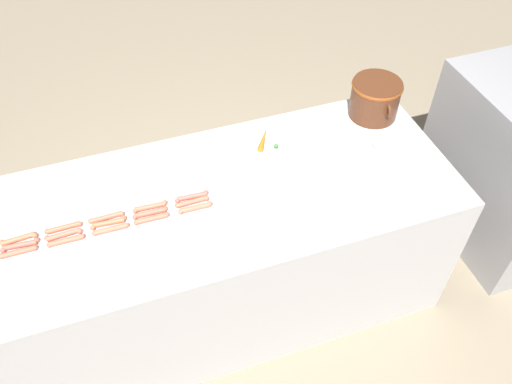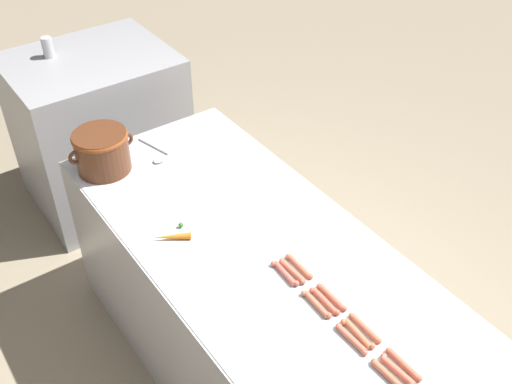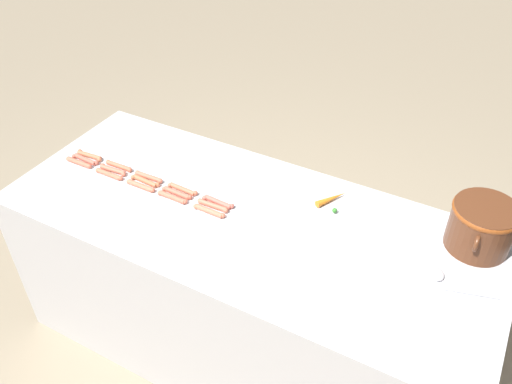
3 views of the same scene
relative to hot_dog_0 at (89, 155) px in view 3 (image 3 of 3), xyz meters
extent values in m
plane|color=gray|center=(0.02, 0.93, -0.93)|extent=(20.00, 20.00, 0.00)
cube|color=#BCBCC1|center=(0.02, 0.93, -0.47)|extent=(0.93, 2.25, 0.91)
cube|color=silver|center=(0.02, 0.93, -0.01)|extent=(0.91, 2.20, 0.00)
cylinder|color=#CF714E|center=(0.00, 0.00, 0.00)|extent=(0.03, 0.14, 0.02)
sphere|color=#CF714E|center=(0.00, -0.07, 0.00)|extent=(0.02, 0.02, 0.02)
sphere|color=#CF714E|center=(0.00, 0.07, 0.00)|extent=(0.02, 0.02, 0.02)
cylinder|color=#D36C4D|center=(0.00, 0.19, 0.00)|extent=(0.03, 0.14, 0.02)
sphere|color=#D36C4D|center=(0.00, 0.12, 0.00)|extent=(0.02, 0.02, 0.02)
sphere|color=#D36C4D|center=(0.00, 0.26, 0.00)|extent=(0.02, 0.02, 0.02)
cylinder|color=#D06C52|center=(0.00, 0.38, 0.00)|extent=(0.03, 0.14, 0.02)
sphere|color=#D06C52|center=(0.00, 0.31, 0.00)|extent=(0.02, 0.02, 0.02)
sphere|color=#D06C52|center=(0.00, 0.45, 0.00)|extent=(0.02, 0.02, 0.02)
cylinder|color=#CF6D4F|center=(0.00, 0.58, 0.00)|extent=(0.03, 0.14, 0.02)
sphere|color=#CF6D4F|center=(0.01, 0.51, 0.00)|extent=(0.02, 0.02, 0.02)
sphere|color=#CF6D4F|center=(0.00, 0.65, 0.00)|extent=(0.02, 0.02, 0.02)
cylinder|color=#D56555|center=(0.00, 0.78, 0.00)|extent=(0.03, 0.14, 0.02)
sphere|color=#D56555|center=(0.01, 0.71, 0.00)|extent=(0.02, 0.02, 0.02)
sphere|color=#D56555|center=(0.00, 0.85, 0.00)|extent=(0.02, 0.02, 0.02)
cylinder|color=#CB6553|center=(0.04, 0.01, 0.00)|extent=(0.03, 0.14, 0.02)
sphere|color=#CB6553|center=(0.04, -0.06, 0.00)|extent=(0.02, 0.02, 0.02)
sphere|color=#CB6553|center=(0.03, 0.08, 0.00)|extent=(0.02, 0.02, 0.02)
cylinder|color=#D66E55|center=(0.04, 0.19, 0.00)|extent=(0.03, 0.14, 0.02)
sphere|color=#D66E55|center=(0.04, 0.12, 0.00)|extent=(0.02, 0.02, 0.02)
sphere|color=#D66E55|center=(0.04, 0.26, 0.00)|extent=(0.02, 0.02, 0.02)
cylinder|color=#CF714C|center=(0.04, 0.38, 0.00)|extent=(0.03, 0.14, 0.02)
sphere|color=#CF714C|center=(0.04, 0.31, 0.00)|extent=(0.02, 0.02, 0.02)
sphere|color=#CF714C|center=(0.03, 0.45, 0.00)|extent=(0.02, 0.02, 0.02)
cylinder|color=#D6664F|center=(0.04, 0.57, 0.00)|extent=(0.03, 0.14, 0.02)
sphere|color=#D6664F|center=(0.04, 0.50, 0.00)|extent=(0.02, 0.02, 0.02)
sphere|color=#D6664F|center=(0.04, 0.64, 0.00)|extent=(0.02, 0.02, 0.02)
cylinder|color=#D06D53|center=(0.04, 0.77, 0.00)|extent=(0.03, 0.14, 0.02)
sphere|color=#D06D53|center=(0.03, 0.70, 0.00)|extent=(0.02, 0.02, 0.02)
sphere|color=#D06D53|center=(0.04, 0.84, 0.00)|extent=(0.02, 0.02, 0.02)
cylinder|color=#D2694F|center=(0.07, 0.00, 0.00)|extent=(0.02, 0.14, 0.02)
sphere|color=#D2694F|center=(0.07, -0.07, 0.00)|extent=(0.02, 0.02, 0.02)
sphere|color=#D2694F|center=(0.07, 0.07, 0.00)|extent=(0.02, 0.02, 0.02)
cylinder|color=#D76B4E|center=(0.08, 0.20, 0.00)|extent=(0.03, 0.14, 0.02)
sphere|color=#D76B4E|center=(0.08, 0.13, 0.00)|extent=(0.02, 0.02, 0.02)
sphere|color=#D76B4E|center=(0.08, 0.27, 0.00)|extent=(0.02, 0.02, 0.02)
cylinder|color=#D56E51|center=(0.08, 0.39, 0.00)|extent=(0.03, 0.14, 0.02)
sphere|color=#D56E51|center=(0.08, 0.32, 0.00)|extent=(0.02, 0.02, 0.02)
sphere|color=#D56E51|center=(0.08, 0.46, 0.00)|extent=(0.02, 0.02, 0.02)
cylinder|color=#D4694E|center=(0.07, 0.57, 0.00)|extent=(0.03, 0.14, 0.02)
sphere|color=#D4694E|center=(0.08, 0.50, 0.00)|extent=(0.02, 0.02, 0.02)
sphere|color=#D4694E|center=(0.07, 0.64, 0.00)|extent=(0.02, 0.02, 0.02)
cylinder|color=#D66F53|center=(0.08, 0.77, 0.00)|extent=(0.03, 0.14, 0.02)
sphere|color=#D66F53|center=(0.08, 0.70, 0.00)|extent=(0.02, 0.02, 0.02)
sphere|color=#D66F53|center=(0.07, 0.84, 0.00)|extent=(0.02, 0.02, 0.02)
cylinder|color=#562D19|center=(-0.28, 1.86, 0.09)|extent=(0.26, 0.26, 0.21)
torus|color=brown|center=(-0.28, 1.86, 0.18)|extent=(0.27, 0.27, 0.03)
torus|color=#562D19|center=(-0.41, 1.86, 0.11)|extent=(0.08, 0.02, 0.08)
torus|color=#562D19|center=(-0.15, 1.86, 0.11)|extent=(0.08, 0.02, 0.08)
cylinder|color=#B7B7BC|center=(0.00, 1.90, -0.01)|extent=(0.07, 0.22, 0.01)
ellipsoid|color=#B7B7BC|center=(-0.03, 1.77, 0.00)|extent=(0.08, 0.07, 0.02)
cone|color=orange|center=(-0.26, 1.23, 0.00)|extent=(0.16, 0.11, 0.03)
sphere|color=#387F2D|center=(-0.19, 1.27, 0.00)|extent=(0.02, 0.02, 0.02)
camera|label=1|loc=(1.65, 0.53, 1.80)|focal=36.59mm
camera|label=2|loc=(-1.07, -0.54, 1.77)|focal=42.45mm
camera|label=3|loc=(1.56, 1.82, 1.55)|focal=37.30mm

